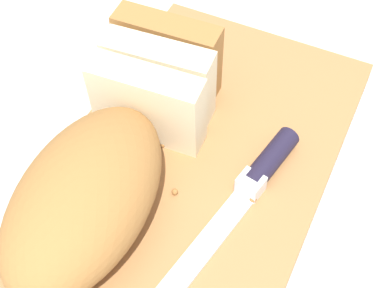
# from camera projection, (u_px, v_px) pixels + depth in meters

# --- Properties ---
(ground_plane) EXTENTS (3.00, 3.00, 0.00)m
(ground_plane) POSITION_uv_depth(u_px,v_px,m) (192.00, 178.00, 0.56)
(ground_plane) COLOR beige
(cutting_board) EXTENTS (0.41, 0.25, 0.03)m
(cutting_board) POSITION_uv_depth(u_px,v_px,m) (192.00, 171.00, 0.55)
(cutting_board) COLOR #9E6B3D
(cutting_board) RESTS_ON ground_plane
(bread_loaf) EXTENTS (0.30, 0.13, 0.08)m
(bread_loaf) POSITION_uv_depth(u_px,v_px,m) (111.00, 156.00, 0.50)
(bread_loaf) COLOR #996633
(bread_loaf) RESTS_ON cutting_board
(bread_knife) EXTENTS (0.26, 0.07, 0.02)m
(bread_knife) POSITION_uv_depth(u_px,v_px,m) (250.00, 187.00, 0.52)
(bread_knife) COLOR silver
(bread_knife) RESTS_ON cutting_board
(crumb_near_knife) EXTENTS (0.01, 0.01, 0.01)m
(crumb_near_knife) POSITION_uv_depth(u_px,v_px,m) (176.00, 118.00, 0.57)
(crumb_near_knife) COLOR #996633
(crumb_near_knife) RESTS_ON cutting_board
(crumb_near_loaf) EXTENTS (0.01, 0.01, 0.01)m
(crumb_near_loaf) POSITION_uv_depth(u_px,v_px,m) (163.00, 144.00, 0.55)
(crumb_near_loaf) COLOR #996633
(crumb_near_loaf) RESTS_ON cutting_board
(crumb_stray_left) EXTENTS (0.01, 0.01, 0.01)m
(crumb_stray_left) POSITION_uv_depth(u_px,v_px,m) (177.00, 193.00, 0.52)
(crumb_stray_left) COLOR #996633
(crumb_stray_left) RESTS_ON cutting_board
(crumb_stray_right) EXTENTS (0.01, 0.01, 0.01)m
(crumb_stray_right) POSITION_uv_depth(u_px,v_px,m) (253.00, 199.00, 0.51)
(crumb_stray_right) COLOR #996633
(crumb_stray_right) RESTS_ON cutting_board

